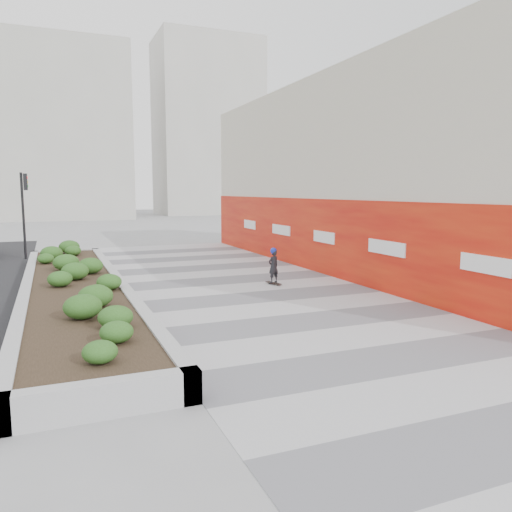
{
  "coord_description": "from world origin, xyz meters",
  "views": [
    {
      "loc": [
        -6.06,
        -9.22,
        3.34
      ],
      "look_at": [
        0.41,
        6.51,
        1.1
      ],
      "focal_mm": 35.0,
      "sensor_mm": 36.0,
      "label": 1
    }
  ],
  "objects": [
    {
      "name": "building",
      "position": [
        6.98,
        8.98,
        3.98
      ],
      "size": [
        6.04,
        24.08,
        8.0
      ],
      "color": "beige",
      "rests_on": "ground"
    },
    {
      "name": "planter",
      "position": [
        -5.5,
        7.0,
        0.42
      ],
      "size": [
        3.0,
        18.0,
        0.9
      ],
      "color": "#9E9EA0",
      "rests_on": "ground"
    },
    {
      "name": "ground",
      "position": [
        0.0,
        0.0,
        0.0
      ],
      "size": [
        160.0,
        160.0,
        0.0
      ],
      "primitive_type": "plane",
      "color": "gray",
      "rests_on": "ground"
    },
    {
      "name": "skateboarder",
      "position": [
        1.17,
        6.73,
        0.68
      ],
      "size": [
        0.5,
        0.75,
        1.34
      ],
      "rotation": [
        0.0,
        0.0,
        0.24
      ],
      "color": "beige",
      "rests_on": "ground"
    },
    {
      "name": "manhole_cover",
      "position": [
        0.5,
        3.0,
        0.0
      ],
      "size": [
        0.44,
        0.44,
        0.01
      ],
      "primitive_type": "cylinder",
      "color": "#595654",
      "rests_on": "ground"
    },
    {
      "name": "walkway",
      "position": [
        0.0,
        3.0,
        0.01
      ],
      "size": [
        8.0,
        36.0,
        0.01
      ],
      "primitive_type": "cube",
      "color": "#A8A8AD",
      "rests_on": "ground"
    },
    {
      "name": "traffic_signal_near",
      "position": [
        -7.23,
        17.5,
        2.76
      ],
      "size": [
        0.33,
        0.28,
        4.2
      ],
      "color": "black",
      "rests_on": "ground"
    },
    {
      "name": "distant_bldg_north_r",
      "position": [
        15.0,
        60.0,
        12.0
      ],
      "size": [
        14.0,
        10.0,
        24.0
      ],
      "primitive_type": "cube",
      "color": "#ADAAA3",
      "rests_on": "ground"
    },
    {
      "name": "distant_bldg_north_l",
      "position": [
        -5.0,
        55.0,
        10.0
      ],
      "size": [
        16.0,
        12.0,
        20.0
      ],
      "primitive_type": "cube",
      "color": "#ADAAA3",
      "rests_on": "ground"
    }
  ]
}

